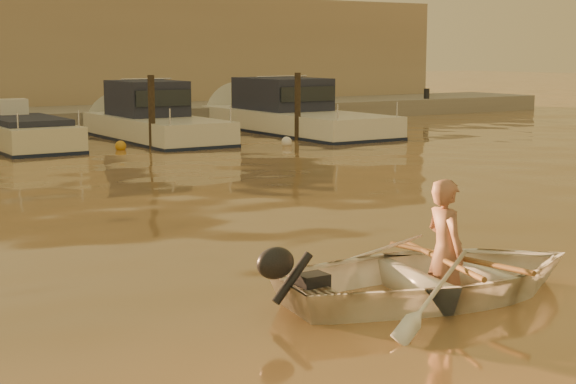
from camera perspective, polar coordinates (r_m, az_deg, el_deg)
ground_plane at (r=9.95m, az=-1.96°, el=-6.28°), size 160.00×160.00×0.00m
dinghy at (r=9.70m, az=9.58°, el=-5.32°), size 3.89×3.05×0.73m
person at (r=9.69m, az=10.12°, el=-3.82°), size 0.47×0.63×1.59m
outboard_motor at (r=8.98m, az=1.48°, el=-6.13°), size 0.95×0.54×0.70m
oar_port at (r=9.79m, az=10.84°, el=-4.17°), size 0.17×2.10×0.13m
oar_starboard at (r=9.68m, az=9.86°, el=-4.29°), size 0.74×2.01×0.13m
moored_boat_3 at (r=25.33m, az=-16.72°, el=3.26°), size 1.94×5.66×0.95m
moored_boat_4 at (r=26.62m, az=-8.55°, el=4.67°), size 2.28×7.02×1.75m
moored_boat_5 at (r=28.98m, az=0.47°, el=5.13°), size 2.71×8.92×1.75m
piling_3 at (r=24.16m, az=-8.80°, el=4.88°), size 0.18×0.18×2.20m
piling_4 at (r=26.39m, az=0.62°, el=5.33°), size 0.18×0.18×2.20m
fender_d at (r=24.20m, az=-10.77°, el=2.93°), size 0.30×0.30×0.30m
fender_e at (r=24.90m, az=-0.09°, el=3.26°), size 0.30×0.30×0.30m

